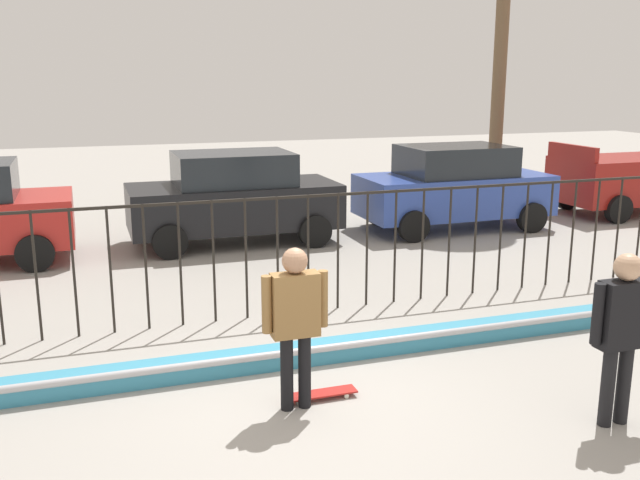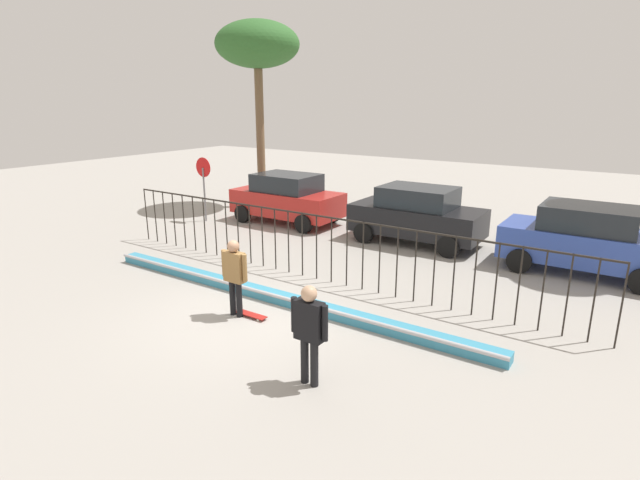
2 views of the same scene
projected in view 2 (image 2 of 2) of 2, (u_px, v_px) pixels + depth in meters
ground_plane at (242, 317)px, 11.06m from camera, size 60.00×60.00×0.00m
bowl_coping_ledge at (274, 296)px, 11.93m from camera, size 11.00×0.40×0.27m
perimeter_fence at (317, 240)px, 13.13m from camera, size 14.04×0.04×1.76m
skateboarder at (234, 271)px, 10.85m from camera, size 0.71×0.27×1.75m
skateboard at (251, 315)px, 11.05m from camera, size 0.80×0.20×0.07m
camera_operator at (309, 326)px, 8.19m from camera, size 0.72×0.27×1.78m
parked_car_red at (287, 198)px, 19.24m from camera, size 4.30×2.12×1.90m
parked_car_black at (417, 215)px, 16.49m from camera, size 4.30×2.12×1.90m
parked_car_blue at (586, 239)px, 13.62m from camera, size 4.30×2.12×1.90m
stop_sign at (204, 180)px, 19.32m from camera, size 0.76×0.07×2.50m
palm_tree_short at (258, 47)px, 20.78m from camera, size 3.53×3.53×7.83m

